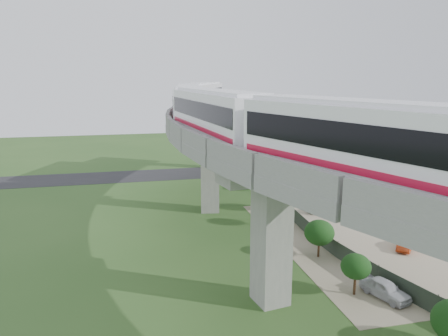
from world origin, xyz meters
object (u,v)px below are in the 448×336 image
Objects in this scene: metro_train at (225,107)px; car_dark at (323,207)px; car_white at (385,289)px; car_red at (406,243)px.

car_dark is (12.86, 6.33, -11.71)m from metro_train.
car_white is 1.15× the size of car_red.
car_dark reaches higher than car_red.
metro_train is 16.66× the size of car_white.
car_red is at bearing 28.99° from car_white.
metro_train reaches higher than car_dark.
car_red is 0.83× the size of car_dark.
car_dark is at bearing 26.22° from metro_train.
car_dark is at bearing 58.79° from car_white.
car_dark is (-2.31, 11.64, 0.03)m from car_red.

